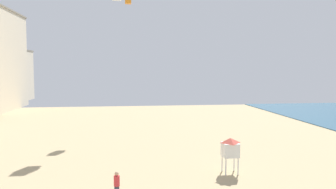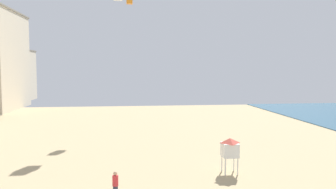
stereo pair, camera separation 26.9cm
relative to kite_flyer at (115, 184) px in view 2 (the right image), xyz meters
name	(u,v)px [view 2 (the right image)]	position (x,y,z in m)	size (l,w,h in m)	color
boardwalk_hotel_distant	(4,75)	(-28.17, 62.92, 5.13)	(11.74, 13.00, 12.08)	beige
kite_flyer	(115,184)	(0.00, 0.00, 0.00)	(0.34, 0.34, 1.64)	#383D4C
lifeguard_stand	(230,148)	(7.96, 3.93, 0.92)	(1.10, 1.10, 2.55)	white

